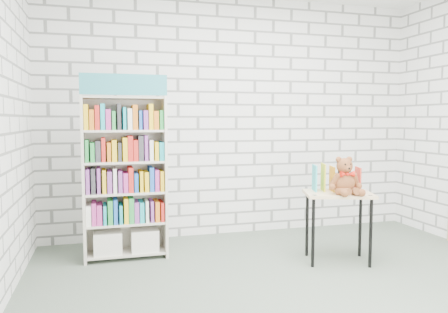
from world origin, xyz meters
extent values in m
plane|color=#4E5B4D|center=(0.00, 0.00, 0.00)|extent=(4.50, 4.50, 0.00)
cube|color=silver|center=(0.00, 2.00, 1.40)|extent=(4.50, 0.02, 2.80)
cube|color=beige|center=(-1.72, 1.35, 0.80)|extent=(0.03, 0.31, 1.59)
cube|color=beige|center=(-0.95, 1.35, 0.80)|extent=(0.03, 0.31, 1.59)
cube|color=beige|center=(-1.34, 1.50, 0.80)|extent=(0.80, 0.02, 1.59)
cube|color=teal|center=(-1.34, 1.20, 1.69)|extent=(0.80, 0.02, 0.19)
cube|color=beige|center=(-1.34, 1.35, 0.05)|extent=(0.74, 0.29, 0.02)
cube|color=beige|center=(-1.34, 1.35, 0.35)|extent=(0.74, 0.29, 0.02)
cube|color=beige|center=(-1.34, 1.35, 0.66)|extent=(0.74, 0.29, 0.02)
cube|color=beige|center=(-1.34, 1.35, 0.96)|extent=(0.74, 0.29, 0.02)
cube|color=beige|center=(-1.34, 1.35, 1.26)|extent=(0.74, 0.29, 0.02)
cube|color=beige|center=(-1.34, 1.35, 1.58)|extent=(0.74, 0.29, 0.02)
cube|color=silver|center=(-1.51, 1.35, 0.17)|extent=(0.27, 0.25, 0.21)
cube|color=silver|center=(-1.16, 1.35, 0.17)|extent=(0.27, 0.25, 0.21)
cube|color=blue|center=(-1.34, 1.34, 0.47)|extent=(0.74, 0.25, 0.21)
cube|color=green|center=(-1.34, 1.34, 0.77)|extent=(0.74, 0.25, 0.21)
cube|color=orange|center=(-1.34, 1.34, 1.07)|extent=(0.74, 0.25, 0.21)
cube|color=#BF338C|center=(-1.34, 1.34, 1.38)|extent=(0.74, 0.25, 0.21)
cube|color=#D9B982|center=(0.62, 0.69, 0.66)|extent=(0.72, 0.60, 0.03)
cylinder|color=black|center=(0.32, 0.61, 0.32)|extent=(0.03, 0.03, 0.64)
cylinder|color=black|center=(0.42, 0.93, 0.32)|extent=(0.03, 0.03, 0.64)
cylinder|color=black|center=(0.82, 0.45, 0.32)|extent=(0.03, 0.03, 0.64)
cylinder|color=black|center=(0.92, 0.77, 0.32)|extent=(0.03, 0.03, 0.64)
cylinder|color=black|center=(0.33, 0.61, 0.67)|extent=(0.04, 0.04, 0.01)
cylinder|color=black|center=(0.82, 0.46, 0.67)|extent=(0.04, 0.04, 0.01)
cube|color=#2BB4BC|center=(0.45, 0.85, 0.80)|extent=(0.07, 0.19, 0.26)
cube|color=yellow|center=(0.53, 0.82, 0.80)|extent=(0.07, 0.19, 0.26)
cube|color=orange|center=(0.61, 0.80, 0.80)|extent=(0.07, 0.19, 0.26)
cube|color=black|center=(0.69, 0.78, 0.80)|extent=(0.07, 0.19, 0.26)
cube|color=white|center=(0.77, 0.75, 0.80)|extent=(0.07, 0.19, 0.26)
cube|color=red|center=(0.85, 0.73, 0.80)|extent=(0.07, 0.19, 0.26)
ellipsoid|color=brown|center=(0.63, 0.61, 0.78)|extent=(0.21, 0.18, 0.21)
sphere|color=brown|center=(0.63, 0.60, 0.94)|extent=(0.15, 0.15, 0.15)
sphere|color=brown|center=(0.57, 0.62, 1.00)|extent=(0.06, 0.06, 0.06)
sphere|color=brown|center=(0.68, 0.62, 1.00)|extent=(0.06, 0.06, 0.06)
sphere|color=brown|center=(0.62, 0.54, 0.92)|extent=(0.06, 0.06, 0.06)
sphere|color=black|center=(0.60, 0.54, 0.96)|extent=(0.02, 0.02, 0.02)
sphere|color=black|center=(0.65, 0.54, 0.96)|extent=(0.02, 0.02, 0.02)
sphere|color=black|center=(0.62, 0.52, 0.92)|extent=(0.02, 0.02, 0.02)
cylinder|color=brown|center=(0.52, 0.59, 0.81)|extent=(0.11, 0.09, 0.15)
cylinder|color=brown|center=(0.73, 0.58, 0.81)|extent=(0.10, 0.08, 0.15)
sphere|color=brown|center=(0.49, 0.58, 0.75)|extent=(0.06, 0.06, 0.06)
sphere|color=brown|center=(0.76, 0.57, 0.75)|extent=(0.06, 0.06, 0.06)
cylinder|color=brown|center=(0.56, 0.51, 0.71)|extent=(0.10, 0.17, 0.08)
cylinder|color=brown|center=(0.68, 0.50, 0.71)|extent=(0.12, 0.17, 0.08)
sphere|color=brown|center=(0.53, 0.44, 0.71)|extent=(0.07, 0.07, 0.07)
sphere|color=brown|center=(0.70, 0.43, 0.71)|extent=(0.07, 0.07, 0.07)
cone|color=red|center=(0.59, 0.55, 0.87)|extent=(0.06, 0.06, 0.06)
cone|color=red|center=(0.66, 0.54, 0.87)|extent=(0.06, 0.06, 0.06)
sphere|color=red|center=(0.62, 0.54, 0.87)|extent=(0.03, 0.03, 0.03)
camera|label=1|loc=(-1.54, -2.99, 1.36)|focal=35.00mm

